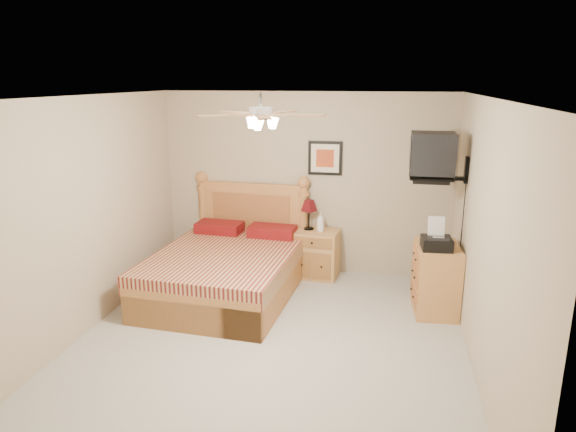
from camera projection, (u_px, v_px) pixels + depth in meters
The scene contains 17 objects.
floor at pixel (269, 345), 5.30m from camera, with size 4.50×4.50×0.00m, color #A29D92.
ceiling at pixel (266, 97), 4.65m from camera, with size 4.00×4.50×0.04m, color white.
wall_back at pixel (305, 184), 7.10m from camera, with size 4.00×0.04×2.50m, color tan.
wall_front at pixel (172, 343), 2.84m from camera, with size 4.00×0.04×2.50m, color tan.
wall_left at pixel (81, 218), 5.35m from camera, with size 0.04×4.50×2.50m, color tan.
wall_right at pixel (484, 242), 4.59m from camera, with size 0.04×4.50×2.50m, color tan.
bed at pixel (224, 244), 6.33m from camera, with size 1.62×2.13×1.38m, color #B56C37, non-canonical shape.
nightstand at pixel (316, 253), 7.07m from camera, with size 0.60×0.45×0.66m, color #A78248.
table_lamp at pixel (309, 215), 7.01m from camera, with size 0.23×0.23×0.42m, color #500B10, non-canonical shape.
lotion_bottle at pixel (321, 222), 6.93m from camera, with size 0.10×0.10×0.26m, color white.
framed_picture at pixel (325, 158), 6.94m from camera, with size 0.46×0.04×0.46m, color black.
dresser at pixel (436, 279), 5.98m from camera, with size 0.48×0.69×0.81m, color #C37B42.
fax_machine at pixel (437, 234), 5.71m from camera, with size 0.33×0.35×0.35m, color black, non-canonical shape.
magazine_lower at pixel (432, 238), 6.10m from camera, with size 0.18×0.24×0.02m, color #AEA38B.
magazine_upper at pixel (431, 236), 6.11m from camera, with size 0.19×0.26×0.02m, color gray.
wall_tv at pixel (446, 157), 5.76m from camera, with size 0.56×0.46×0.58m, color black, non-canonical shape.
ceiling_fan at pixel (261, 114), 4.49m from camera, with size 1.14×1.14×0.28m, color white, non-canonical shape.
Camera 1 is at (1.14, -4.63, 2.67)m, focal length 32.00 mm.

